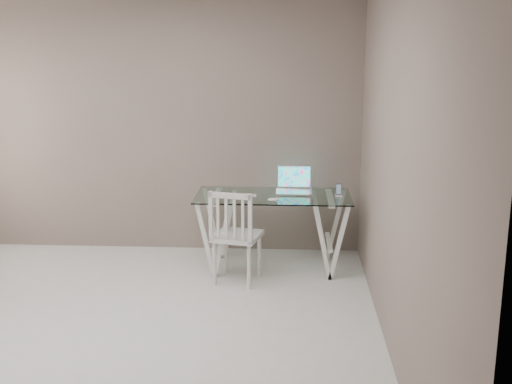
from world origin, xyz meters
TOP-DOWN VIEW (x-y plane):
  - room at (-0.06, 0.02)m, footprint 4.50×4.52m
  - desk at (1.10, 1.67)m, footprint 1.50×0.70m
  - chair at (0.76, 1.24)m, footprint 0.49×0.49m
  - laptop at (1.31, 1.84)m, footprint 0.35×0.31m
  - keyboard at (0.82, 1.62)m, footprint 0.26×0.11m
  - mouse at (1.11, 1.43)m, footprint 0.10×0.06m
  - phone_dock at (1.73, 1.67)m, footprint 0.07×0.07m

SIDE VIEW (x-z plane):
  - desk at x=1.10m, z-range 0.01..0.76m
  - chair at x=0.76m, z-range 0.05..0.95m
  - keyboard at x=0.82m, z-range 0.75..0.75m
  - mouse at x=1.11m, z-range 0.75..0.78m
  - phone_dock at x=1.73m, z-range 0.72..0.84m
  - laptop at x=1.31m, z-range 0.68..0.93m
  - room at x=-0.06m, z-range 0.36..3.07m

